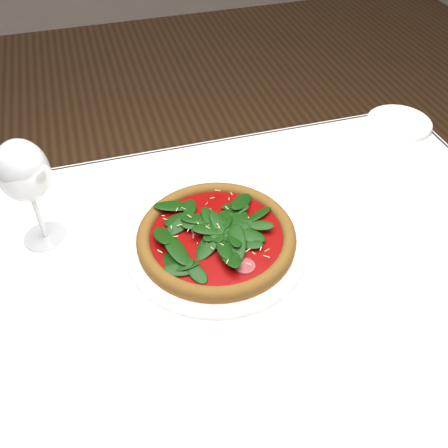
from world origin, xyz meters
name	(u,v)px	position (x,y,z in m)	size (l,w,h in m)	color
dining_table	(216,323)	(0.00, 0.00, 0.65)	(1.21, 0.81, 0.75)	white
plate	(216,242)	(0.03, 0.09, 0.76)	(0.32, 0.32, 0.01)	white
pizza	(216,235)	(0.03, 0.09, 0.78)	(0.33, 0.33, 0.04)	olive
wine_glass	(24,174)	(-0.26, 0.20, 0.90)	(0.09, 0.09, 0.21)	silver
saucer_far	(399,123)	(0.54, 0.34, 0.76)	(0.15, 0.15, 0.01)	white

